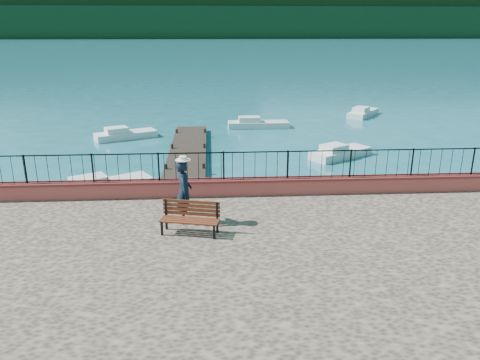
{
  "coord_description": "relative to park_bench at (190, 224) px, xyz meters",
  "views": [
    {
      "loc": [
        -0.72,
        -11.6,
        6.78
      ],
      "look_at": [
        0.15,
        2.0,
        2.3
      ],
      "focal_mm": 35.0,
      "sensor_mm": 36.0,
      "label": 1
    }
  ],
  "objects": [
    {
      "name": "foothills",
      "position": [
        1.35,
        359.41,
        20.52
      ],
      "size": [
        900.0,
        120.0,
        44.0
      ],
      "primitive_type": "cube",
      "color": "black",
      "rests_on": "ground"
    },
    {
      "name": "boat_5",
      "position": [
        12.82,
        24.2,
        -1.08
      ],
      "size": [
        3.34,
        3.83,
        0.8
      ],
      "primitive_type": "cube",
      "rotation": [
        0.0,
        0.0,
        0.92
      ],
      "color": "silver",
      "rests_on": "ground"
    },
    {
      "name": "parapet",
      "position": [
        1.35,
        3.11,
        0.01
      ],
      "size": [
        28.0,
        0.46,
        0.58
      ],
      "primitive_type": "cube",
      "color": "#BC4544",
      "rests_on": "promenade"
    },
    {
      "name": "boat_3",
      "position": [
        -4.76,
        17.36,
        -1.08
      ],
      "size": [
        3.99,
        2.8,
        0.8
      ],
      "primitive_type": "cube",
      "rotation": [
        0.0,
        0.0,
        0.44
      ],
      "color": "silver",
      "rests_on": "ground"
    },
    {
      "name": "far_forest",
      "position": [
        1.35,
        299.41,
        7.52
      ],
      "size": [
        900.0,
        60.0,
        18.0
      ],
      "primitive_type": "cube",
      "color": "black",
      "rests_on": "ground"
    },
    {
      "name": "railing",
      "position": [
        1.35,
        3.11,
        0.77
      ],
      "size": [
        27.0,
        0.05,
        0.95
      ],
      "primitive_type": "cube",
      "color": "black",
      "rests_on": "parapet"
    },
    {
      "name": "companion_hill",
      "position": [
        221.35,
        559.41,
        -1.48
      ],
      "size": [
        448.0,
        384.0,
        180.0
      ],
      "primitive_type": "ellipsoid",
      "color": "#142D23",
      "rests_on": "ground"
    },
    {
      "name": "person",
      "position": [
        -0.18,
        0.87,
        0.67
      ],
      "size": [
        0.5,
        0.72,
        1.91
      ],
      "primitive_type": "imported",
      "rotation": [
        0.0,
        0.0,
        1.63
      ],
      "color": "black",
      "rests_on": "promenade"
    },
    {
      "name": "hat",
      "position": [
        -0.18,
        0.87,
        1.69
      ],
      "size": [
        0.44,
        0.44,
        0.12
      ],
      "primitive_type": "cylinder",
      "color": "white",
      "rests_on": "person"
    },
    {
      "name": "dock",
      "position": [
        -0.65,
        11.41,
        -1.33
      ],
      "size": [
        2.0,
        16.0,
        0.3
      ],
      "primitive_type": "cube",
      "color": "#2D231C",
      "rests_on": "ground"
    },
    {
      "name": "ground",
      "position": [
        1.35,
        -0.59,
        -1.48
      ],
      "size": [
        2000.0,
        2000.0,
        0.0
      ],
      "primitive_type": "plane",
      "color": "#19596B",
      "rests_on": "ground"
    },
    {
      "name": "boat_0",
      "position": [
        -4.01,
        7.18,
        -1.08
      ],
      "size": [
        4.2,
        3.22,
        0.8
      ],
      "primitive_type": "cube",
      "rotation": [
        0.0,
        0.0,
        0.54
      ],
      "color": "silver",
      "rests_on": "ground"
    },
    {
      "name": "boat_4",
      "position": [
        4.0,
        20.17,
        -1.08
      ],
      "size": [
        4.23,
        1.31,
        0.8
      ],
      "primitive_type": "cube",
      "rotation": [
        0.0,
        0.0,
        0.0
      ],
      "color": "silver",
      "rests_on": "ground"
    },
    {
      "name": "park_bench",
      "position": [
        0.0,
        0.0,
        0.0
      ],
      "size": [
        1.74,
        0.91,
        0.92
      ],
      "rotation": [
        0.0,
        0.0,
        -0.23
      ],
      "color": "black",
      "rests_on": "promenade"
    },
    {
      "name": "boat_2",
      "position": [
        7.68,
        12.07,
        -1.08
      ],
      "size": [
        3.75,
        3.02,
        0.8
      ],
      "primitive_type": "cube",
      "rotation": [
        0.0,
        0.0,
        0.56
      ],
      "color": "silver",
      "rests_on": "ground"
    }
  ]
}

